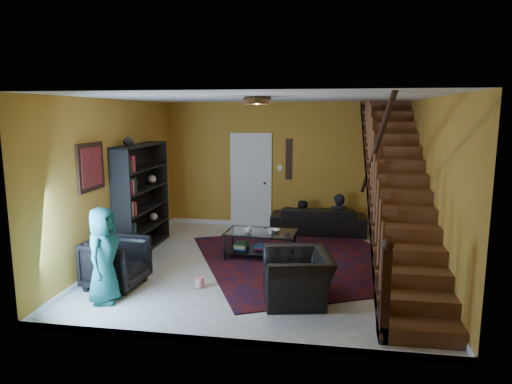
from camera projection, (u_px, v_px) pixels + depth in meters
floor at (264, 266)px, 7.76m from camera, size 5.50×5.50×0.00m
room at (209, 238)px, 9.26m from camera, size 5.50×5.50×5.50m
staircase at (398, 188)px, 7.18m from camera, size 0.95×5.02×3.18m
bookshelf at (142, 199)px, 8.56m from camera, size 0.35×1.80×2.00m
door at (251, 182)px, 10.34m from camera, size 0.82×0.05×2.05m
framed_picture at (91, 167)px, 6.99m from camera, size 0.04×0.74×0.74m
wall_hanging at (289, 159)px, 10.13m from camera, size 0.14×0.03×0.90m
ceiling_fixture at (257, 101)px, 6.51m from camera, size 0.40×0.40×0.10m
rug at (302, 259)px, 8.07m from camera, size 4.55×4.78×0.02m
sofa at (318, 220)px, 9.81m from camera, size 2.02×0.79×0.59m
armchair_left at (116, 262)px, 6.79m from camera, size 0.88×0.86×0.74m
armchair_right at (297, 276)px, 6.30m from camera, size 1.09×1.19×0.67m
person_adult_a at (338, 224)px, 9.81m from camera, size 0.49×0.33×1.32m
person_adult_b at (301, 226)px, 9.95m from camera, size 0.61×0.51×1.15m
person_child at (103, 255)px, 6.18m from camera, size 0.44×0.66×1.33m
coffee_table at (261, 242)px, 8.18m from camera, size 1.29×0.81×0.47m
cup_a at (248, 230)px, 8.04m from camera, size 0.17×0.17×0.11m
cup_b at (270, 231)px, 7.98m from camera, size 0.11×0.11×0.09m
bowl at (274, 231)px, 8.11m from camera, size 0.24×0.24×0.05m
vase at (128, 140)px, 7.88m from camera, size 0.18×0.18×0.19m
popcorn_bucket at (200, 282)px, 6.76m from camera, size 0.16×0.16×0.15m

